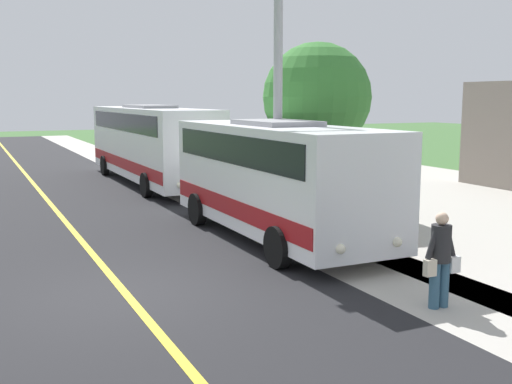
% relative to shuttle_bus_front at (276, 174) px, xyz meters
% --- Properties ---
extents(ground_plane, '(120.00, 120.00, 0.00)m').
position_rel_shuttle_bus_front_xyz_m(ground_plane, '(4.51, 2.79, -1.64)').
color(ground_plane, '#3D6633').
extents(road_surface, '(8.00, 100.00, 0.01)m').
position_rel_shuttle_bus_front_xyz_m(road_surface, '(4.51, 2.79, -1.64)').
color(road_surface, black).
rests_on(road_surface, ground).
extents(sidewalk, '(2.40, 100.00, 0.01)m').
position_rel_shuttle_bus_front_xyz_m(sidewalk, '(-0.69, 2.79, -1.64)').
color(sidewalk, '#B2ADA3').
rests_on(sidewalk, ground).
extents(road_centre_line, '(0.16, 100.00, 0.00)m').
position_rel_shuttle_bus_front_xyz_m(road_centre_line, '(4.51, 2.79, -1.63)').
color(road_centre_line, gold).
rests_on(road_centre_line, ground).
extents(shuttle_bus_front, '(2.68, 8.06, 2.99)m').
position_rel_shuttle_bus_front_xyz_m(shuttle_bus_front, '(0.00, 0.00, 0.00)').
color(shuttle_bus_front, white).
rests_on(shuttle_bus_front, ground).
extents(transit_bus_rear, '(2.59, 11.63, 3.25)m').
position_rel_shuttle_bus_front_xyz_m(transit_bus_rear, '(0.04, -11.37, 0.14)').
color(transit_bus_rear, white).
rests_on(transit_bus_rear, ground).
extents(pedestrian_waiting, '(0.72, 0.34, 1.65)m').
position_rel_shuttle_bus_front_xyz_m(pedestrian_waiting, '(-0.13, 5.81, -0.76)').
color(pedestrian_waiting, '#335972').
rests_on(pedestrian_waiting, ground).
extents(street_light_pole, '(1.97, 0.24, 7.30)m').
position_rel_shuttle_bus_front_xyz_m(street_light_pole, '(-0.35, -0.86, 2.41)').
color(street_light_pole, '#9E9EA3').
rests_on(street_light_pole, ground).
extents(tree_curbside, '(3.34, 3.34, 5.23)m').
position_rel_shuttle_bus_front_xyz_m(tree_curbside, '(-2.89, -2.88, 1.90)').
color(tree_curbside, brown).
rests_on(tree_curbside, ground).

